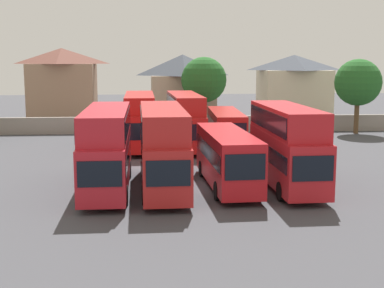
{
  "coord_description": "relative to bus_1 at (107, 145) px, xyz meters",
  "views": [
    {
      "loc": [
        -2.88,
        -32.63,
        8.03
      ],
      "look_at": [
        0.0,
        3.0,
        2.3
      ],
      "focal_mm": 50.34,
      "sensor_mm": 36.0,
      "label": 1
    }
  ],
  "objects": [
    {
      "name": "ground",
      "position": [
        5.45,
        17.96,
        -2.81
      ],
      "size": [
        140.0,
        140.0,
        0.0
      ],
      "primitive_type": "plane",
      "color": "#424247"
    },
    {
      "name": "depot_boundary_wall",
      "position": [
        5.45,
        25.16,
        -1.91
      ],
      "size": [
        56.0,
        0.5,
        1.8
      ],
      "primitive_type": "cube",
      "color": "gray",
      "rests_on": "ground"
    },
    {
      "name": "bus_1",
      "position": [
        0.0,
        0.0,
        0.0
      ],
      "size": [
        2.73,
        11.26,
        5.0
      ],
      "rotation": [
        0.0,
        0.0,
        -1.56
      ],
      "color": "red",
      "rests_on": "ground"
    },
    {
      "name": "bus_2",
      "position": [
        3.39,
        -0.09,
        0.02
      ],
      "size": [
        2.86,
        11.43,
        5.03
      ],
      "rotation": [
        0.0,
        0.0,
        -1.55
      ],
      "color": "#B11E1E",
      "rests_on": "ground"
    },
    {
      "name": "bus_3",
      "position": [
        7.42,
        0.08,
        -0.82
      ],
      "size": [
        2.94,
        10.27,
        3.49
      ],
      "rotation": [
        0.0,
        0.0,
        -1.53
      ],
      "color": "red",
      "rests_on": "ground"
    },
    {
      "name": "bus_4",
      "position": [
        11.09,
        -0.25,
        0.04
      ],
      "size": [
        2.78,
        10.21,
        5.08
      ],
      "rotation": [
        0.0,
        0.0,
        -1.55
      ],
      "color": "red",
      "rests_on": "ground"
    },
    {
      "name": "bus_5",
      "position": [
        1.76,
        15.25,
        -0.07
      ],
      "size": [
        2.73,
        10.7,
        4.86
      ],
      "rotation": [
        0.0,
        0.0,
        -1.56
      ],
      "color": "red",
      "rests_on": "ground"
    },
    {
      "name": "bus_6",
      "position": [
        5.81,
        15.19,
        -0.08
      ],
      "size": [
        2.95,
        11.07,
        4.86
      ],
      "rotation": [
        0.0,
        0.0,
        -1.53
      ],
      "color": "red",
      "rests_on": "ground"
    },
    {
      "name": "bus_7",
      "position": [
        9.51,
        15.3,
        -0.93
      ],
      "size": [
        2.91,
        10.48,
        3.29
      ],
      "rotation": [
        0.0,
        0.0,
        -1.6
      ],
      "color": "#AD1817",
      "rests_on": "ground"
    },
    {
      "name": "house_terrace_left",
      "position": [
        -7.94,
        34.76,
        1.88
      ],
      "size": [
        8.26,
        6.33,
        9.23
      ],
      "color": "#9E7A60",
      "rests_on": "ground"
    },
    {
      "name": "house_terrace_centre",
      "position": [
        6.77,
        33.58,
        1.51
      ],
      "size": [
        8.09,
        7.15,
        8.46
      ],
      "color": "tan",
      "rests_on": "ground"
    },
    {
      "name": "house_terrace_right",
      "position": [
        20.91,
        34.44,
        1.47
      ],
      "size": [
        8.64,
        7.44,
        8.42
      ],
      "color": "beige",
      "rests_on": "ground"
    },
    {
      "name": "tree_left_of_lot",
      "position": [
        8.78,
        27.66,
        2.77
      ],
      "size": [
        5.1,
        5.1,
        8.17
      ],
      "color": "brown",
      "rests_on": "ground"
    },
    {
      "name": "tree_behind_wall",
      "position": [
        24.81,
        23.16,
        2.63
      ],
      "size": [
        4.97,
        4.97,
        7.95
      ],
      "color": "brown",
      "rests_on": "ground"
    }
  ]
}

